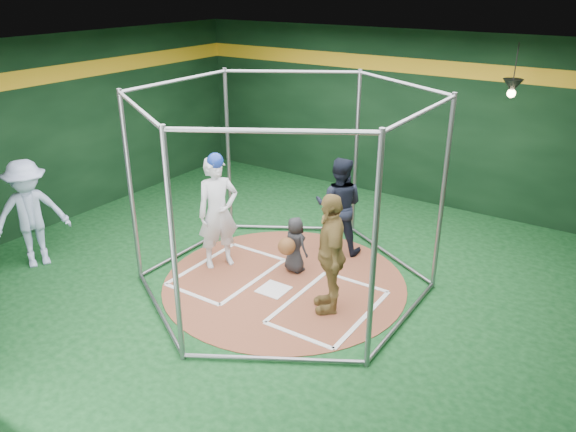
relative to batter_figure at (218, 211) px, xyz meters
The scene contains 12 objects.
room_shell 1.46m from the batter_figure, ahead, with size 10.10×9.10×3.53m.
clay_disc 1.56m from the batter_figure, ahead, with size 3.80×3.80×0.01m, color brown.
home_plate 1.56m from the batter_figure, ahead, with size 0.43×0.43×0.01m, color white.
batter_box_left 1.00m from the batter_figure, 29.81° to the right, with size 1.17×1.77×0.01m.
batter_box_right 2.38m from the batter_figure, ahead, with size 1.17×1.77×0.01m.
batting_cage 1.34m from the batter_figure, ahead, with size 4.05×4.67×3.00m.
pendant_lamp_near 5.34m from the batter_figure, 47.17° to the left, with size 0.34×0.34×0.90m.
batter_figure is the anchor object (origin of this frame).
visitor_leopard 2.19m from the batter_figure, ahead, with size 1.04×0.43×1.77m, color #AF8F4B.
catcher_figure 1.34m from the batter_figure, 21.71° to the left, with size 0.51×0.59×0.93m.
umpire 2.06m from the batter_figure, 47.39° to the left, with size 0.82×0.64×1.70m, color black.
bystander_blue 3.04m from the batter_figure, 147.01° to the right, with size 1.17×0.67×1.81m, color #ADBDE5.
Camera 1 is at (4.30, -6.40, 4.43)m, focal length 35.00 mm.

